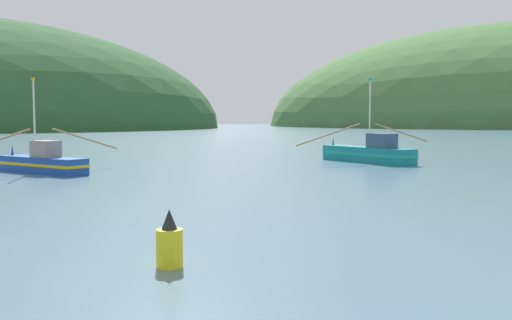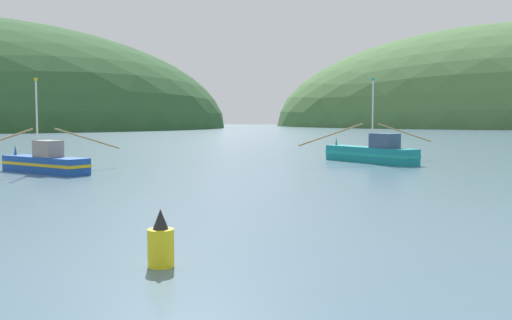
{
  "view_description": "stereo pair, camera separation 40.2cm",
  "coord_description": "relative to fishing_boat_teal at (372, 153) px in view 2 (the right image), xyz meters",
  "views": [
    {
      "loc": [
        -4.35,
        -5.14,
        3.68
      ],
      "look_at": [
        -4.66,
        25.88,
        1.4
      ],
      "focal_mm": 40.89,
      "sensor_mm": 36.0,
      "label": 1
    },
    {
      "loc": [
        -3.95,
        -5.13,
        3.68
      ],
      "look_at": [
        -4.66,
        25.88,
        1.4
      ],
      "focal_mm": 40.89,
      "sensor_mm": 36.0,
      "label": 2
    }
  ],
  "objects": [
    {
      "name": "fishing_boat_teal",
      "position": [
        0.0,
        0.0,
        0.0
      ],
      "size": [
        12.09,
        8.7,
        6.82
      ],
      "rotation": [
        0.0,
        0.0,
        2.16
      ],
      "color": "#147F84",
      "rests_on": "ground"
    },
    {
      "name": "fishing_boat_blue",
      "position": [
        -23.15,
        -9.25,
        -0.1
      ],
      "size": [
        7.3,
        10.56,
        6.3
      ],
      "rotation": [
        0.0,
        0.0,
        2.54
      ],
      "color": "#19479E",
      "rests_on": "ground"
    },
    {
      "name": "channel_buoy",
      "position": [
        -10.97,
        -33.28,
        -0.23
      ],
      "size": [
        0.65,
        0.65,
        1.44
      ],
      "color": "yellow",
      "rests_on": "ground"
    }
  ]
}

